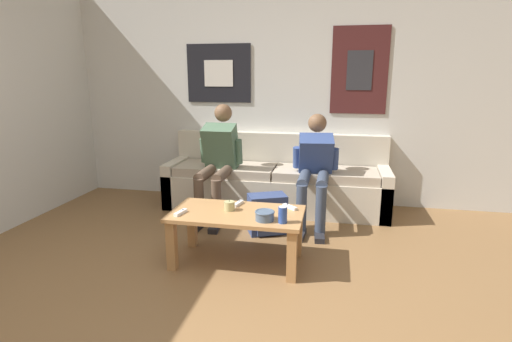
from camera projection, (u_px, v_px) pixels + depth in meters
The scene contains 12 objects.
wall_back at pixel (259, 92), 4.65m from camera, with size 10.00×0.07×2.55m.
couch at pixel (276, 183), 4.51m from camera, with size 2.46×0.69×0.82m.
coffee_table at pixel (237, 222), 3.17m from camera, with size 1.04×0.56×0.43m.
person_seated_adult at pixel (218, 157), 4.21m from camera, with size 0.47×0.90×1.17m.
person_seated_teen at pixel (315, 165), 4.00m from camera, with size 0.47×0.92×1.09m.
backpack at pixel (267, 215), 3.81m from camera, with size 0.41×0.34×0.38m.
ceramic_bowl at pixel (265, 215), 2.96m from camera, with size 0.15×0.15×0.07m.
pillar_candle at pixel (229, 206), 3.18m from camera, with size 0.08×0.08×0.09m.
drink_can_blue at pixel (283, 215), 2.91m from camera, with size 0.07×0.07×0.12m.
game_controller_near_left at pixel (181, 213), 3.10m from camera, with size 0.06×0.15×0.03m.
game_controller_near_right at pixel (238, 204), 3.31m from camera, with size 0.06×0.15×0.03m.
game_controller_far_center at pixel (290, 207), 3.23m from camera, with size 0.13×0.12×0.03m.
Camera 1 is at (0.91, -1.83, 1.49)m, focal length 28.00 mm.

